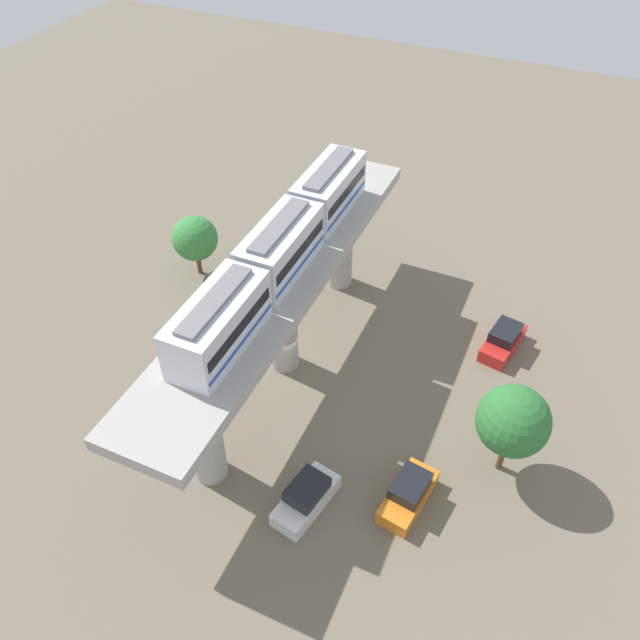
{
  "coord_description": "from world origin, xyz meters",
  "views": [
    {
      "loc": [
        14.21,
        -25.86,
        31.26
      ],
      "look_at": [
        2.5,
        0.23,
        4.68
      ],
      "focal_mm": 35.77,
      "sensor_mm": 36.0,
      "label": 1
    }
  ],
  "objects_px": {
    "train": "(280,249)",
    "tree_near_viaduct": "(513,421)",
    "parked_car_white": "(306,497)",
    "parked_car_orange": "(409,494)",
    "tree_mid_lot": "(195,238)",
    "parked_car_red": "(503,340)"
  },
  "relations": [
    {
      "from": "train",
      "to": "tree_near_viaduct",
      "type": "bearing_deg",
      "value": -9.71
    },
    {
      "from": "parked_car_white",
      "to": "parked_car_orange",
      "type": "bearing_deg",
      "value": 37.63
    },
    {
      "from": "parked_car_orange",
      "to": "tree_mid_lot",
      "type": "bearing_deg",
      "value": 157.7
    },
    {
      "from": "parked_car_red",
      "to": "tree_mid_lot",
      "type": "bearing_deg",
      "value": -166.08
    },
    {
      "from": "parked_car_orange",
      "to": "tree_mid_lot",
      "type": "distance_m",
      "value": 24.85
    },
    {
      "from": "parked_car_white",
      "to": "tree_near_viaduct",
      "type": "height_order",
      "value": "tree_near_viaduct"
    },
    {
      "from": "parked_car_red",
      "to": "tree_near_viaduct",
      "type": "height_order",
      "value": "tree_near_viaduct"
    },
    {
      "from": "tree_near_viaduct",
      "to": "tree_mid_lot",
      "type": "distance_m",
      "value": 26.69
    },
    {
      "from": "parked_car_white",
      "to": "tree_mid_lot",
      "type": "bearing_deg",
      "value": 148.24
    },
    {
      "from": "parked_car_red",
      "to": "parked_car_white",
      "type": "distance_m",
      "value": 17.93
    },
    {
      "from": "train",
      "to": "parked_car_red",
      "type": "height_order",
      "value": "train"
    },
    {
      "from": "tree_mid_lot",
      "to": "tree_near_viaduct",
      "type": "bearing_deg",
      "value": -18.23
    },
    {
      "from": "train",
      "to": "tree_mid_lot",
      "type": "bearing_deg",
      "value": 150.88
    },
    {
      "from": "parked_car_red",
      "to": "tree_near_viaduct",
      "type": "distance_m",
      "value": 10.47
    },
    {
      "from": "parked_car_orange",
      "to": "tree_near_viaduct",
      "type": "xyz_separation_m",
      "value": [
        4.08,
        4.28,
        3.47
      ]
    },
    {
      "from": "parked_car_white",
      "to": "tree_mid_lot",
      "type": "distance_m",
      "value": 22.35
    },
    {
      "from": "tree_mid_lot",
      "to": "parked_car_orange",
      "type": "bearing_deg",
      "value": -30.72
    },
    {
      "from": "parked_car_white",
      "to": "train",
      "type": "bearing_deg",
      "value": 133.33
    },
    {
      "from": "tree_near_viaduct",
      "to": "tree_mid_lot",
      "type": "bearing_deg",
      "value": 161.77
    },
    {
      "from": "parked_car_white",
      "to": "parked_car_red",
      "type": "bearing_deg",
      "value": 77.74
    },
    {
      "from": "parked_car_red",
      "to": "parked_car_white",
      "type": "height_order",
      "value": "same"
    },
    {
      "from": "parked_car_orange",
      "to": "parked_car_white",
      "type": "bearing_deg",
      "value": -145.09
    }
  ]
}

